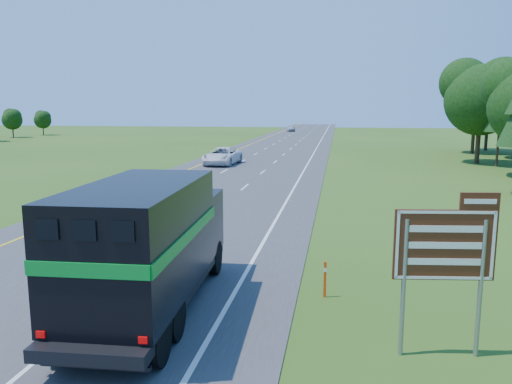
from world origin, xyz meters
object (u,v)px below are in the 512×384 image
Objects in this scene: horse_truck at (149,243)px; far_car at (291,129)px; exit_sign at (446,252)px; white_suv at (222,156)px.

far_car is at bearing 90.76° from horse_truck.
far_car is 115.99m from exit_sign.
horse_truck is at bearing -76.28° from white_suv.
far_car is at bearing 89.87° from exit_sign.
horse_truck is 38.22m from white_suv.
white_suv is 41.54m from exit_sign.
horse_truck is 2.09× the size of far_car.
white_suv is at bearing -88.54° from far_car.
horse_truck is 2.21× the size of exit_sign.
exit_sign is (14.38, -115.08, 1.82)m from far_car.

